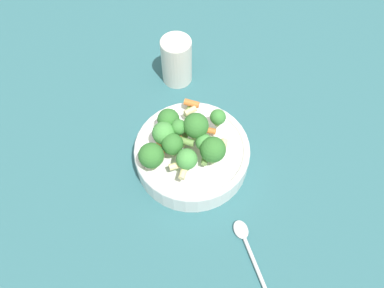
# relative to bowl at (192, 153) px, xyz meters

# --- Properties ---
(ground_plane) EXTENTS (3.00, 3.00, 0.00)m
(ground_plane) POSITION_rel_bowl_xyz_m (0.00, 0.00, -0.03)
(ground_plane) COLOR #2D6066
(bowl) EXTENTS (0.22, 0.22, 0.05)m
(bowl) POSITION_rel_bowl_xyz_m (0.00, 0.00, 0.00)
(bowl) COLOR white
(bowl) RESTS_ON ground_plane
(pasta_salad) EXTENTS (0.18, 0.15, 0.07)m
(pasta_salad) POSITION_rel_bowl_xyz_m (0.01, -0.01, 0.06)
(pasta_salad) COLOR #8CB766
(pasta_salad) RESTS_ON bowl
(cup) EXTENTS (0.07, 0.07, 0.11)m
(cup) POSITION_rel_bowl_xyz_m (-0.18, -0.14, 0.03)
(cup) COLOR silver
(cup) RESTS_ON ground_plane
(spoon) EXTENTS (0.14, 0.14, 0.01)m
(spoon) POSITION_rel_bowl_xyz_m (0.11, 0.18, -0.02)
(spoon) COLOR silver
(spoon) RESTS_ON ground_plane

